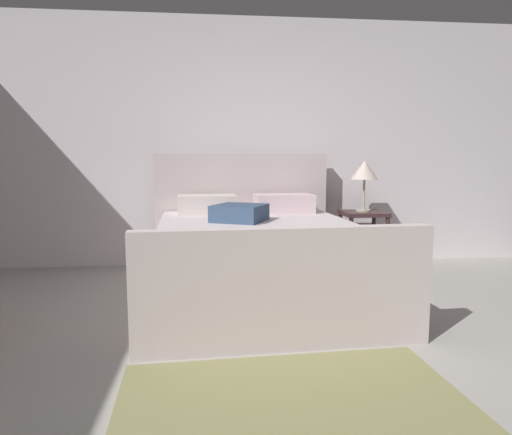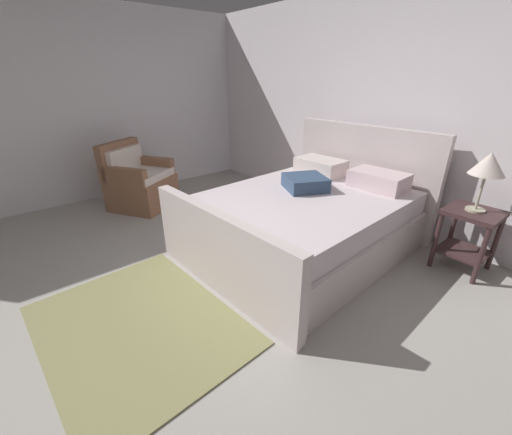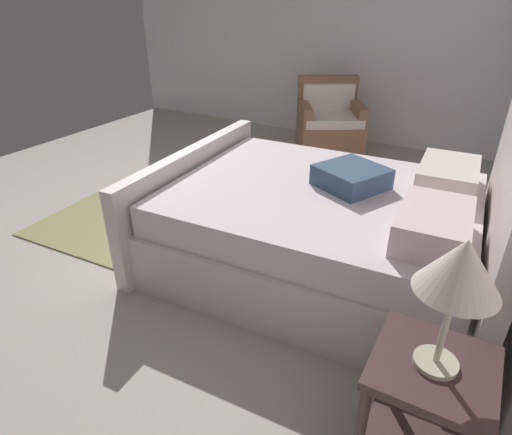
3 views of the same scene
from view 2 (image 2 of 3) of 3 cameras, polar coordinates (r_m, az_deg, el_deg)
name	(u,v)px [view 2 (image 2 of 3)]	position (r m, az deg, el deg)	size (l,w,h in m)	color
ground_plane	(178,315)	(2.73, -13.58, -16.42)	(6.33, 5.53, 0.02)	#A9A49D
wall_back	(393,114)	(4.14, 23.16, 16.53)	(6.45, 0.12, 2.63)	silver
wall_side_left	(55,108)	(5.24, -32.09, 16.11)	(0.12, 5.65, 2.63)	silver
bed	(307,219)	(3.40, 9.00, -0.18)	(1.90, 2.32, 1.20)	silver
nightstand_right	(469,230)	(3.59, 33.53, -1.89)	(0.44, 0.44, 0.60)	#40292A
table_lamp_right	(488,165)	(3.41, 35.88, 7.47)	(0.28, 0.28, 0.53)	#B7B293
armchair	(138,182)	(4.79, -20.10, 5.85)	(1.00, 0.99, 0.90)	#8E6146
area_rug	(138,325)	(2.70, -20.15, -17.40)	(1.64, 1.25, 0.01)	#8F8C58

